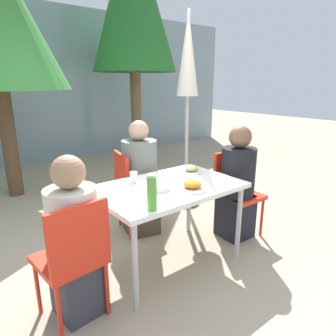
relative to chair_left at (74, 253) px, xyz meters
name	(u,v)px	position (x,y,z in m)	size (l,w,h in m)	color
ground_plane	(168,262)	(0.90, 0.17, -0.52)	(24.00, 24.00, 0.00)	tan
building_facade	(24,86)	(0.90, 4.55, 0.98)	(10.00, 0.20, 3.00)	gray
dining_table	(168,192)	(0.90, 0.17, 0.16)	(1.22, 0.79, 0.74)	white
chair_left	(74,253)	(0.00, 0.00, 0.00)	(0.44, 0.44, 0.88)	red
person_left	(75,242)	(0.04, 0.08, 0.02)	(0.33, 0.33, 1.14)	#383842
chair_right	(234,186)	(1.81, 0.20, 0.00)	(0.42, 0.42, 0.88)	red
person_right	(237,186)	(1.76, 0.13, 0.04)	(0.34, 0.34, 1.17)	black
chair_far	(131,186)	(0.97, 0.88, 0.00)	(0.47, 0.47, 0.88)	red
person_far	(140,182)	(1.03, 0.82, 0.05)	(0.38, 0.38, 1.21)	#473D33
closed_umbrella	(188,71)	(1.93, 1.10, 1.18)	(0.36, 0.36, 2.38)	#333333
plate_0	(191,170)	(1.31, 0.33, 0.24)	(0.22, 0.22, 0.06)	white
plate_1	(192,186)	(1.00, -0.03, 0.25)	(0.27, 0.27, 0.07)	white
bottle	(152,193)	(0.50, -0.16, 0.34)	(0.07, 0.07, 0.25)	#51A338
drinking_cup	(134,177)	(0.71, 0.40, 0.27)	(0.07, 0.07, 0.10)	silver
salad_bowl	(159,187)	(0.77, 0.13, 0.24)	(0.19, 0.19, 0.05)	white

